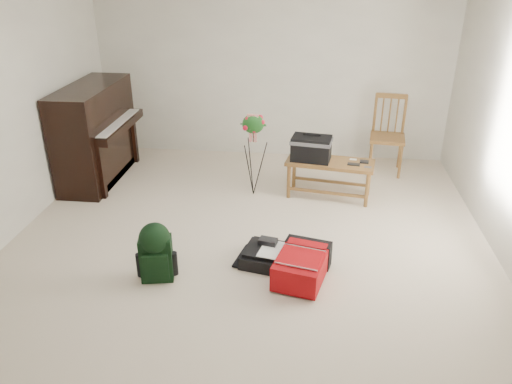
# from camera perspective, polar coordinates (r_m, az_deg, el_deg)

# --- Properties ---
(floor) EXTENTS (5.00, 5.50, 0.01)m
(floor) POSITION_cam_1_polar(r_m,az_deg,el_deg) (5.14, -1.08, -6.61)
(floor) COLOR beige
(floor) RESTS_ON ground
(wall_back) EXTENTS (5.00, 0.04, 2.50)m
(wall_back) POSITION_cam_1_polar(r_m,az_deg,el_deg) (7.24, 1.78, 13.71)
(wall_back) COLOR silver
(wall_back) RESTS_ON floor
(piano) EXTENTS (0.71, 1.50, 1.25)m
(piano) POSITION_cam_1_polar(r_m,az_deg,el_deg) (6.87, -17.77, 6.21)
(piano) COLOR black
(piano) RESTS_ON floor
(bench) EXTENTS (1.10, 0.57, 0.81)m
(bench) POSITION_cam_1_polar(r_m,az_deg,el_deg) (6.06, 7.02, 4.41)
(bench) COLOR brown
(bench) RESTS_ON floor
(dining_chair) EXTENTS (0.51, 0.51, 1.05)m
(dining_chair) POSITION_cam_1_polar(r_m,az_deg,el_deg) (7.03, 14.76, 6.27)
(dining_chair) COLOR brown
(dining_chair) RESTS_ON floor
(red_suitcase) EXTENTS (0.55, 0.71, 0.27)m
(red_suitcase) POSITION_cam_1_polar(r_m,az_deg,el_deg) (4.70, 5.27, -8.06)
(red_suitcase) COLOR #AA0715
(red_suitcase) RESTS_ON floor
(black_duffel) EXTENTS (0.62, 0.53, 0.23)m
(black_duffel) POSITION_cam_1_polar(r_m,az_deg,el_deg) (4.89, 1.74, -7.32)
(black_duffel) COLOR black
(black_duffel) RESTS_ON floor
(green_backpack) EXTENTS (0.32, 0.29, 0.58)m
(green_backpack) POSITION_cam_1_polar(r_m,az_deg,el_deg) (4.64, -11.42, -6.46)
(green_backpack) COLOR black
(green_backpack) RESTS_ON floor
(flower_stand) EXTENTS (0.34, 0.34, 1.07)m
(flower_stand) POSITION_cam_1_polar(r_m,az_deg,el_deg) (6.08, -0.32, 4.21)
(flower_stand) COLOR black
(flower_stand) RESTS_ON floor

